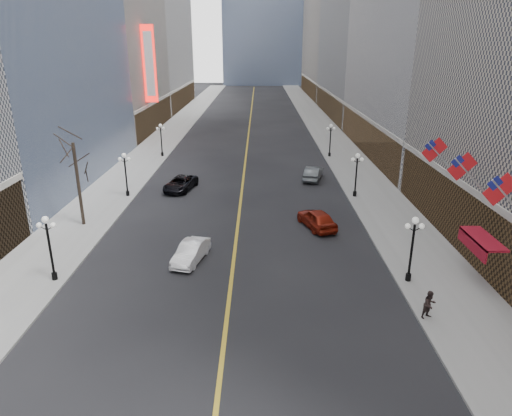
{
  "coord_description": "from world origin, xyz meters",
  "views": [
    {
      "loc": [
        1.84,
        2.97,
        14.95
      ],
      "look_at": [
        1.72,
        21.57,
        8.28
      ],
      "focal_mm": 32.0,
      "sensor_mm": 36.0,
      "label": 1
    }
  ],
  "objects_px": {
    "streetlamp_west_2": "(125,170)",
    "car_sb_far": "(313,173)",
    "streetlamp_east_1": "(413,243)",
    "car_nb_far": "(181,183)",
    "streetlamp_east_3": "(330,137)",
    "car_sb_mid": "(317,219)",
    "streetlamp_west_1": "(49,242)",
    "streetlamp_east_2": "(357,170)",
    "streetlamp_west_3": "(161,137)",
    "car_nb_mid": "(191,252)"
  },
  "relations": [
    {
      "from": "streetlamp_east_2",
      "to": "car_nb_far",
      "type": "height_order",
      "value": "streetlamp_east_2"
    },
    {
      "from": "streetlamp_east_2",
      "to": "car_sb_mid",
      "type": "xyz_separation_m",
      "value": [
        -4.95,
        -8.34,
        -2.07
      ]
    },
    {
      "from": "streetlamp_west_3",
      "to": "car_sb_far",
      "type": "xyz_separation_m",
      "value": [
        19.99,
        -11.47,
        -2.1
      ]
    },
    {
      "from": "streetlamp_east_3",
      "to": "streetlamp_west_2",
      "type": "height_order",
      "value": "same"
    },
    {
      "from": "streetlamp_west_2",
      "to": "car_sb_far",
      "type": "distance_m",
      "value": 21.14
    },
    {
      "from": "streetlamp_west_2",
      "to": "streetlamp_west_1",
      "type": "bearing_deg",
      "value": -90.0
    },
    {
      "from": "streetlamp_west_2",
      "to": "car_sb_far",
      "type": "relative_size",
      "value": 0.93
    },
    {
      "from": "car_sb_mid",
      "to": "streetlamp_east_3",
      "type": "bearing_deg",
      "value": -119.78
    },
    {
      "from": "streetlamp_east_3",
      "to": "streetlamp_west_1",
      "type": "bearing_deg",
      "value": -123.25
    },
    {
      "from": "streetlamp_east_3",
      "to": "streetlamp_west_1",
      "type": "relative_size",
      "value": 1.0
    },
    {
      "from": "car_sb_mid",
      "to": "streetlamp_east_2",
      "type": "bearing_deg",
      "value": -139.84
    },
    {
      "from": "streetlamp_east_3",
      "to": "streetlamp_west_2",
      "type": "relative_size",
      "value": 1.0
    },
    {
      "from": "streetlamp_east_1",
      "to": "streetlamp_east_3",
      "type": "bearing_deg",
      "value": 90.0
    },
    {
      "from": "car_nb_mid",
      "to": "car_nb_far",
      "type": "height_order",
      "value": "car_nb_far"
    },
    {
      "from": "streetlamp_east_1",
      "to": "streetlamp_east_3",
      "type": "relative_size",
      "value": 1.0
    },
    {
      "from": "streetlamp_east_1",
      "to": "car_nb_mid",
      "type": "relative_size",
      "value": 1.02
    },
    {
      "from": "streetlamp_east_1",
      "to": "car_sb_far",
      "type": "distance_m",
      "value": 24.88
    },
    {
      "from": "streetlamp_east_3",
      "to": "streetlamp_west_2",
      "type": "xyz_separation_m",
      "value": [
        -23.6,
        -18.0,
        0.0
      ]
    },
    {
      "from": "streetlamp_east_3",
      "to": "car_sb_mid",
      "type": "bearing_deg",
      "value": -100.65
    },
    {
      "from": "streetlamp_east_2",
      "to": "car_nb_far",
      "type": "xyz_separation_m",
      "value": [
        -18.47,
        2.43,
        -2.16
      ]
    },
    {
      "from": "streetlamp_west_1",
      "to": "streetlamp_west_2",
      "type": "xyz_separation_m",
      "value": [
        0.0,
        18.0,
        0.0
      ]
    },
    {
      "from": "streetlamp_east_3",
      "to": "streetlamp_west_3",
      "type": "distance_m",
      "value": 23.6
    },
    {
      "from": "car_nb_mid",
      "to": "car_sb_far",
      "type": "distance_m",
      "value": 24.24
    },
    {
      "from": "streetlamp_east_3",
      "to": "car_sb_mid",
      "type": "height_order",
      "value": "streetlamp_east_3"
    },
    {
      "from": "car_nb_mid",
      "to": "streetlamp_west_3",
      "type": "bearing_deg",
      "value": 118.54
    },
    {
      "from": "streetlamp_east_3",
      "to": "car_sb_mid",
      "type": "xyz_separation_m",
      "value": [
        -4.95,
        -26.34,
        -2.07
      ]
    },
    {
      "from": "streetlamp_east_1",
      "to": "car_nb_far",
      "type": "relative_size",
      "value": 0.84
    },
    {
      "from": "streetlamp_east_1",
      "to": "streetlamp_west_2",
      "type": "relative_size",
      "value": 1.0
    },
    {
      "from": "streetlamp_west_1",
      "to": "streetlamp_west_2",
      "type": "distance_m",
      "value": 18.0
    },
    {
      "from": "streetlamp_east_2",
      "to": "car_nb_mid",
      "type": "bearing_deg",
      "value": -134.95
    },
    {
      "from": "streetlamp_east_3",
      "to": "car_nb_far",
      "type": "height_order",
      "value": "streetlamp_east_3"
    },
    {
      "from": "streetlamp_west_3",
      "to": "car_nb_far",
      "type": "relative_size",
      "value": 0.84
    },
    {
      "from": "streetlamp_west_2",
      "to": "car_sb_mid",
      "type": "xyz_separation_m",
      "value": [
        18.65,
        -8.34,
        -2.07
      ]
    },
    {
      "from": "streetlamp_west_1",
      "to": "streetlamp_west_2",
      "type": "bearing_deg",
      "value": 90.0
    },
    {
      "from": "car_sb_far",
      "to": "streetlamp_west_2",
      "type": "bearing_deg",
      "value": 32.86
    },
    {
      "from": "car_nb_mid",
      "to": "car_nb_far",
      "type": "relative_size",
      "value": 0.82
    },
    {
      "from": "streetlamp_west_3",
      "to": "car_nb_mid",
      "type": "relative_size",
      "value": 1.02
    },
    {
      "from": "streetlamp_east_1",
      "to": "car_nb_far",
      "type": "height_order",
      "value": "streetlamp_east_1"
    },
    {
      "from": "streetlamp_east_2",
      "to": "car_nb_far",
      "type": "distance_m",
      "value": 18.76
    },
    {
      "from": "streetlamp_west_2",
      "to": "car_sb_mid",
      "type": "relative_size",
      "value": 0.93
    },
    {
      "from": "streetlamp_west_3",
      "to": "car_nb_far",
      "type": "bearing_deg",
      "value": -71.77
    },
    {
      "from": "streetlamp_west_3",
      "to": "car_sb_far",
      "type": "distance_m",
      "value": 23.15
    },
    {
      "from": "streetlamp_east_1",
      "to": "car_sb_mid",
      "type": "xyz_separation_m",
      "value": [
        -4.95,
        9.66,
        -2.07
      ]
    },
    {
      "from": "streetlamp_west_1",
      "to": "car_sb_far",
      "type": "bearing_deg",
      "value": 50.81
    },
    {
      "from": "car_nb_mid",
      "to": "car_sb_far",
      "type": "height_order",
      "value": "car_sb_far"
    },
    {
      "from": "streetlamp_east_2",
      "to": "car_sb_far",
      "type": "bearing_deg",
      "value": 118.91
    },
    {
      "from": "streetlamp_west_1",
      "to": "car_nb_mid",
      "type": "height_order",
      "value": "streetlamp_west_1"
    },
    {
      "from": "streetlamp_west_2",
      "to": "streetlamp_east_1",
      "type": "bearing_deg",
      "value": -37.33
    },
    {
      "from": "streetlamp_east_1",
      "to": "car_nb_mid",
      "type": "bearing_deg",
      "value": 168.32
    },
    {
      "from": "streetlamp_east_1",
      "to": "car_sb_far",
      "type": "relative_size",
      "value": 0.93
    }
  ]
}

